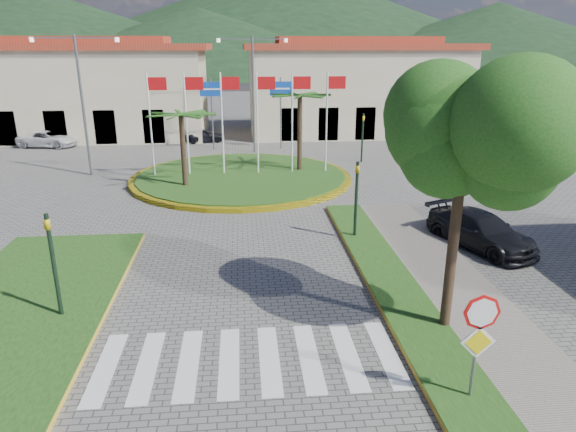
{
  "coord_description": "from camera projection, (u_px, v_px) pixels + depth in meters",
  "views": [
    {
      "loc": [
        0.06,
        -7.02,
        7.51
      ],
      "look_at": [
        1.44,
        8.0,
        2.42
      ],
      "focal_mm": 32.0,
      "sensor_mm": 36.0,
      "label": 1
    }
  ],
  "objects": [
    {
      "name": "traffic_light_left",
      "position": [
        53.0,
        257.0,
        14.08
      ],
      "size": [
        0.15,
        0.18,
        3.2
      ],
      "color": "black",
      "rests_on": "ground"
    },
    {
      "name": "crosswalk",
      "position": [
        245.0,
        360.0,
        12.79
      ],
      "size": [
        8.0,
        3.0,
        0.01
      ],
      "primitive_type": "cube",
      "color": "silver",
      "rests_on": "ground"
    },
    {
      "name": "sidewalk_right",
      "position": [
        517.0,
        396.0,
        11.4
      ],
      "size": [
        4.0,
        28.0,
        0.15
      ],
      "primitive_type": "cube",
      "color": "gray",
      "rests_on": "ground"
    },
    {
      "name": "traffic_light_far",
      "position": [
        363.0,
        133.0,
        33.62
      ],
      "size": [
        0.18,
        0.15,
        3.2
      ],
      "color": "black",
      "rests_on": "ground"
    },
    {
      "name": "hill_far_west",
      "position": [
        25.0,
        29.0,
        132.86
      ],
      "size": [
        140.0,
        140.0,
        22.0
      ],
      "primitive_type": "cone",
      "color": "black",
      "rests_on": "ground"
    },
    {
      "name": "traffic_light_right",
      "position": [
        356.0,
        193.0,
        20.11
      ],
      "size": [
        0.15,
        0.18,
        3.2
      ],
      "color": "black",
      "rests_on": "ground"
    },
    {
      "name": "stop_sign",
      "position": [
        479.0,
        332.0,
        10.72
      ],
      "size": [
        0.8,
        0.11,
        2.65
      ],
      "color": "slate",
      "rests_on": "ground"
    },
    {
      "name": "hill_far_mid",
      "position": [
        287.0,
        17.0,
        156.49
      ],
      "size": [
        180.0,
        180.0,
        30.0
      ],
      "primitive_type": "cone",
      "color": "black",
      "rests_on": "ground"
    },
    {
      "name": "car_dark_b",
      "position": [
        310.0,
        129.0,
        43.51
      ],
      "size": [
        3.65,
        1.44,
        1.18
      ],
      "primitive_type": "imported",
      "rotation": [
        0.0,
        0.0,
        1.62
      ],
      "color": "black",
      "rests_on": "ground"
    },
    {
      "name": "white_van",
      "position": [
        48.0,
        139.0,
        38.96
      ],
      "size": [
        4.69,
        2.82,
        1.22
      ],
      "primitive_type": "imported",
      "rotation": [
        0.0,
        0.0,
        1.38
      ],
      "color": "silver",
      "rests_on": "ground"
    },
    {
      "name": "hill_near_back",
      "position": [
        198.0,
        41.0,
        128.26
      ],
      "size": [
        110.0,
        110.0,
        16.0
      ],
      "primitive_type": "cone",
      "color": "black",
      "rests_on": "ground"
    },
    {
      "name": "building_left",
      "position": [
        69.0,
        89.0,
        42.42
      ],
      "size": [
        23.32,
        9.54,
        8.05
      ],
      "color": "#C3B793",
      "rests_on": "ground"
    },
    {
      "name": "verge_right",
      "position": [
        465.0,
        398.0,
        11.29
      ],
      "size": [
        1.6,
        28.0,
        0.18
      ],
      "primitive_type": "cube",
      "color": "#194012",
      "rests_on": "ground"
    },
    {
      "name": "direction_sign_west",
      "position": [
        212.0,
        101.0,
        36.94
      ],
      "size": [
        1.6,
        0.14,
        5.2
      ],
      "color": "slate",
      "rests_on": "ground"
    },
    {
      "name": "deciduous_tree",
      "position": [
        464.0,
        144.0,
        12.55
      ],
      "size": [
        3.6,
        3.6,
        6.8
      ],
      "color": "black",
      "rests_on": "ground"
    },
    {
      "name": "hill_far_east",
      "position": [
        496.0,
        38.0,
        139.57
      ],
      "size": [
        120.0,
        120.0,
        18.0
      ],
      "primitive_type": "cone",
      "color": "black",
      "rests_on": "ground"
    },
    {
      "name": "street_lamp_centre",
      "position": [
        253.0,
        89.0,
        35.97
      ],
      "size": [
        4.8,
        0.16,
        8.0
      ],
      "color": "slate",
      "rests_on": "ground"
    },
    {
      "name": "direction_sign_east",
      "position": [
        281.0,
        101.0,
        37.37
      ],
      "size": [
        1.6,
        0.14,
        5.2
      ],
      "color": "slate",
      "rests_on": "ground"
    },
    {
      "name": "building_right",
      "position": [
        355.0,
        87.0,
        44.49
      ],
      "size": [
        19.08,
        9.54,
        8.05
      ],
      "color": "#C3B793",
      "rests_on": "ground"
    },
    {
      "name": "median_left",
      "position": [
        7.0,
        328.0,
        14.09
      ],
      "size": [
        5.0,
        14.0,
        0.18
      ],
      "primitive_type": "cube",
      "color": "#194012",
      "rests_on": "ground"
    },
    {
      "name": "street_lamp_west",
      "position": [
        82.0,
        99.0,
        29.45
      ],
      "size": [
        4.8,
        0.16,
        8.0
      ],
      "color": "slate",
      "rests_on": "ground"
    },
    {
      "name": "car_dark_a",
      "position": [
        203.0,
        135.0,
        40.84
      ],
      "size": [
        3.38,
        1.96,
        1.08
      ],
      "primitive_type": "imported",
      "rotation": [
        0.0,
        0.0,
        1.8
      ],
      "color": "black",
      "rests_on": "ground"
    },
    {
      "name": "roundabout_island",
      "position": [
        241.0,
        177.0,
        29.72
      ],
      "size": [
        12.7,
        12.7,
        6.0
      ],
      "color": "yellow",
      "rests_on": "ground"
    },
    {
      "name": "car_side_right",
      "position": [
        481.0,
        230.0,
        19.74
      ],
      "size": [
        3.55,
        5.01,
        1.35
      ],
      "primitive_type": "imported",
      "rotation": [
        0.0,
        0.0,
        0.4
      ],
      "color": "black",
      "rests_on": "ground"
    }
  ]
}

